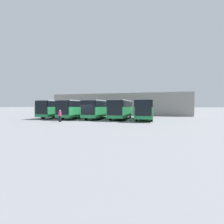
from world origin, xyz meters
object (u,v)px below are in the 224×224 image
(bus_2, at_px, (99,109))
(bus_1, at_px, (121,109))
(bus_0, at_px, (145,109))
(bus_4, at_px, (59,108))
(pedestrian, at_px, (60,115))
(bus_3, at_px, (77,108))

(bus_2, bearing_deg, bus_1, 178.11)
(bus_0, relative_size, bus_2, 1.00)
(bus_4, bearing_deg, pedestrian, 121.60)
(bus_3, bearing_deg, bus_2, -176.93)
(bus_2, bearing_deg, bus_4, -2.68)
(bus_3, height_order, pedestrian, bus_3)
(bus_3, bearing_deg, bus_4, -8.44)
(bus_1, relative_size, bus_3, 1.00)
(bus_4, bearing_deg, bus_3, 171.56)
(bus_3, bearing_deg, bus_0, 177.63)
(bus_4, height_order, pedestrian, bus_4)
(bus_1, relative_size, bus_2, 1.00)
(bus_0, xyz_separation_m, bus_1, (4.22, -0.35, 0.00))
(bus_3, relative_size, pedestrian, 6.43)
(pedestrian, bearing_deg, bus_4, 112.38)
(bus_0, height_order, bus_4, same)
(bus_0, relative_size, bus_3, 1.00)
(bus_3, distance_m, pedestrian, 7.57)
(bus_4, bearing_deg, bus_2, 177.32)
(bus_3, xyz_separation_m, pedestrian, (-1.26, 7.41, -0.91))
(bus_2, xyz_separation_m, bus_3, (4.22, 0.49, 0.00))
(bus_1, height_order, bus_2, same)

